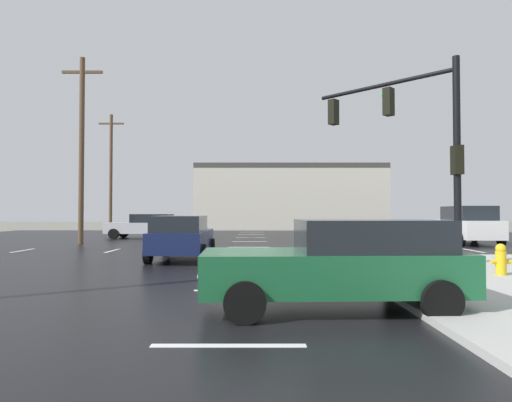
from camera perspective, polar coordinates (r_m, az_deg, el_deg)
The scene contains 13 objects.
ground_plane at distance 19.81m, azimuth -0.85°, elevation -6.45°, with size 120.00×120.00×0.00m, color slate.
road_asphalt at distance 19.81m, azimuth -0.85°, elevation -6.42°, with size 44.00×44.00×0.02m, color black.
snow_strip_curbside at distance 16.47m, azimuth 16.68°, elevation -6.82°, with size 4.00×1.60×0.06m, color white.
lane_markings at distance 18.45m, azimuth 2.84°, elevation -6.75°, with size 36.15×36.15×0.01m.
traffic_signal_mast at distance 15.74m, azimuth 19.85°, elevation 8.39°, with size 3.80×3.79×6.43m.
fire_hydrant at distance 12.95m, azimuth 29.10°, elevation -6.56°, with size 0.48×0.26×0.79m.
strip_building_background at distance 45.42m, azimuth 4.41°, elevation 0.40°, with size 18.40×8.00×6.36m.
suv_white at distance 26.48m, azimuth 25.74°, elevation -2.68°, with size 2.46×4.95×2.03m.
sedan_navy at distance 16.29m, azimuth -9.29°, elevation -4.51°, with size 2.03×4.54×1.58m.
sedan_green at distance 7.99m, azimuth 11.13°, elevation -7.74°, with size 4.59×2.15×1.58m.
sedan_silver at distance 29.85m, azimuth -13.93°, elevation -3.08°, with size 4.61×2.22×1.58m.
utility_pole_far at distance 26.14m, azimuth -21.30°, elevation 6.55°, with size 2.20×0.28×10.20m.
utility_pole_distant at distance 41.39m, azimuth -17.95°, elevation 3.74°, with size 2.20×0.28×10.38m.
Camera 1 is at (0.35, -19.73, 1.74)m, focal length 31.16 mm.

